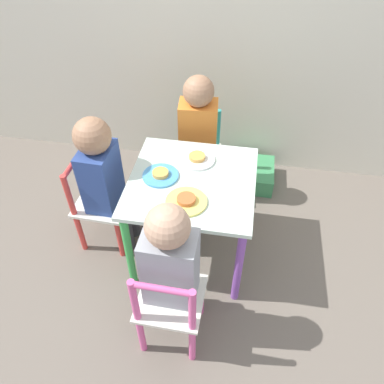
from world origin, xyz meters
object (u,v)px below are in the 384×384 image
(chair_pink, at_px, (170,305))
(plate_front, at_px, (186,201))
(child_front, at_px, (171,264))
(child_back, at_px, (198,133))
(kids_table, at_px, (192,193))
(plate_back, at_px, (197,159))
(chair_teal, at_px, (198,156))
(plate_left, at_px, (161,175))
(child_left, at_px, (104,175))
(storage_bin, at_px, (249,174))
(chair_red, at_px, (99,203))

(chair_pink, bearing_deg, plate_front, -90.42)
(child_front, relative_size, plate_front, 4.33)
(chair_pink, relative_size, child_back, 0.67)
(kids_table, relative_size, plate_back, 3.31)
(chair_pink, distance_m, chair_teal, 0.96)
(kids_table, height_order, plate_left, plate_left)
(chair_pink, bearing_deg, chair_teal, -86.83)
(plate_left, bearing_deg, chair_pink, -74.40)
(child_left, height_order, storage_bin, child_left)
(chair_pink, height_order, storage_bin, chair_pink)
(plate_front, relative_size, plate_back, 1.03)
(child_left, bearing_deg, chair_teal, -37.07)
(child_back, relative_size, plate_front, 4.41)
(child_front, height_order, child_back, child_back)
(chair_pink, xyz_separation_m, child_left, (-0.41, 0.49, 0.20))
(child_front, xyz_separation_m, plate_front, (0.01, 0.28, 0.06))
(kids_table, relative_size, child_left, 0.74)
(kids_table, xyz_separation_m, child_front, (-0.01, -0.42, 0.03))
(chair_pink, xyz_separation_m, chair_teal, (-0.04, 0.96, 0.00))
(child_back, bearing_deg, chair_pink, -93.38)
(child_back, bearing_deg, child_left, -138.62)
(chair_red, bearing_deg, kids_table, -90.00)
(kids_table, bearing_deg, child_back, 95.33)
(child_back, distance_m, storage_bin, 0.53)
(plate_front, bearing_deg, plate_left, 135.00)
(chair_pink, height_order, plate_front, plate_front)
(kids_table, height_order, chair_red, chair_red)
(chair_red, distance_m, plate_front, 0.57)
(chair_pink, height_order, plate_left, plate_left)
(child_back, height_order, plate_back, child_back)
(child_left, height_order, plate_back, child_left)
(chair_teal, relative_size, plate_left, 3.17)
(chair_pink, height_order, child_back, child_back)
(chair_pink, bearing_deg, child_left, -49.19)
(chair_pink, bearing_deg, plate_left, -73.39)
(storage_bin, bearing_deg, child_front, -104.76)
(kids_table, height_order, plate_back, plate_back)
(chair_teal, xyz_separation_m, chair_red, (-0.44, -0.46, 0.00))
(kids_table, bearing_deg, chair_pink, -91.00)
(kids_table, relative_size, chair_red, 1.09)
(chair_teal, bearing_deg, child_back, -90.00)
(child_left, bearing_deg, chair_red, 90.00)
(chair_teal, bearing_deg, plate_left, -106.90)
(chair_pink, xyz_separation_m, plate_left, (-0.13, 0.48, 0.25))
(chair_red, relative_size, child_front, 0.68)
(child_back, distance_m, plate_front, 0.57)
(chair_red, bearing_deg, plate_back, -73.33)
(child_front, height_order, storage_bin, child_front)
(chair_pink, xyz_separation_m, plate_front, (0.01, 0.34, 0.25))
(child_left, distance_m, plate_left, 0.28)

